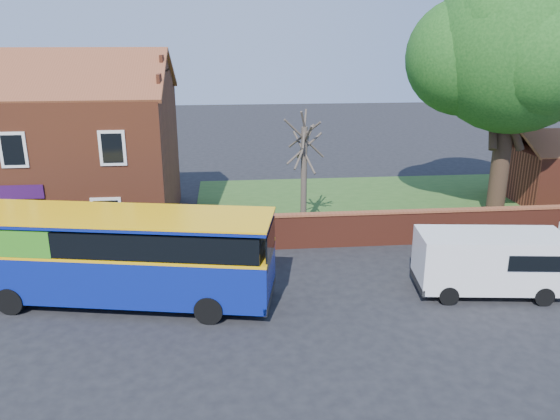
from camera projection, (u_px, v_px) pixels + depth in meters
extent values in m
plane|color=black|center=(176.00, 334.00, 17.45)|extent=(120.00, 120.00, 0.00)
cube|color=gray|center=(14.00, 268.00, 22.23)|extent=(18.00, 3.50, 0.12)
cube|color=#426B28|center=(427.00, 203.00, 30.96)|extent=(26.00, 12.00, 0.04)
cube|color=brown|center=(47.00, 161.00, 26.69)|extent=(12.00, 8.00, 6.50)
cube|color=brown|center=(20.00, 74.00, 23.49)|extent=(12.30, 4.08, 2.16)
cube|color=brown|center=(49.00, 69.00, 27.28)|extent=(12.30, 4.08, 2.16)
cube|color=black|center=(13.00, 150.00, 22.46)|extent=(1.10, 0.06, 1.50)
cube|color=#4C0F19|center=(25.00, 230.00, 23.52)|extent=(0.95, 0.04, 2.10)
cube|color=silver|center=(25.00, 229.00, 23.52)|extent=(1.20, 0.06, 2.30)
cube|color=#300E40|center=(19.00, 192.00, 22.98)|extent=(2.00, 0.06, 0.60)
cube|color=maroon|center=(474.00, 226.00, 25.05)|extent=(22.00, 0.30, 1.50)
cube|color=brown|center=(476.00, 209.00, 24.81)|extent=(22.00, 0.38, 0.10)
cube|color=navy|center=(120.00, 269.00, 19.25)|extent=(11.07, 4.69, 1.71)
cube|color=#FFB50D|center=(118.00, 247.00, 18.99)|extent=(11.09, 4.71, 0.10)
cube|color=black|center=(116.00, 233.00, 18.83)|extent=(10.65, 4.62, 0.85)
cube|color=#3C9721|center=(19.00, 230.00, 19.14)|extent=(4.11, 3.37, 0.91)
cube|color=navy|center=(115.00, 217.00, 18.65)|extent=(11.07, 4.69, 0.14)
cube|color=#FFB50D|center=(115.00, 215.00, 18.63)|extent=(11.12, 4.73, 0.06)
cylinder|color=black|center=(10.00, 301.00, 18.59)|extent=(1.00, 0.46, 0.97)
cylinder|color=black|center=(47.00, 270.00, 20.98)|extent=(1.00, 0.46, 0.97)
cylinder|color=black|center=(209.00, 310.00, 17.97)|extent=(1.00, 0.46, 0.97)
cylinder|color=black|center=(224.00, 277.00, 20.37)|extent=(1.00, 0.46, 0.97)
cube|color=white|center=(490.00, 260.00, 19.87)|extent=(5.43, 2.69, 1.98)
cube|color=black|center=(556.00, 252.00, 19.73)|extent=(0.29, 1.77, 0.78)
cube|color=black|center=(557.00, 283.00, 20.10)|extent=(0.35, 2.09, 0.25)
cylinder|color=black|center=(449.00, 296.00, 19.27)|extent=(0.71, 0.30, 0.69)
cylinder|color=black|center=(435.00, 272.00, 21.14)|extent=(0.71, 0.30, 0.69)
cylinder|color=black|center=(544.00, 296.00, 19.20)|extent=(0.71, 0.30, 0.69)
cylinder|color=black|center=(522.00, 273.00, 21.07)|extent=(0.71, 0.30, 0.69)
cylinder|color=black|center=(500.00, 168.00, 27.85)|extent=(0.91, 0.91, 5.24)
sphere|color=#307023|center=(515.00, 47.00, 26.03)|extent=(8.21, 8.21, 8.21)
sphere|color=#307023|center=(555.00, 62.00, 26.90)|extent=(5.93, 5.93, 5.93)
sphere|color=#307023|center=(464.00, 57.00, 26.62)|extent=(5.70, 5.70, 5.70)
cylinder|color=#4C4238|center=(304.00, 181.00, 25.78)|extent=(0.29, 0.29, 5.10)
cylinder|color=#4C4238|center=(304.00, 143.00, 25.22)|extent=(0.30, 2.49, 2.00)
cylinder|color=#4C4238|center=(304.00, 146.00, 25.28)|extent=(1.30, 1.84, 1.83)
cylinder|color=#4C4238|center=(304.00, 139.00, 25.17)|extent=(2.09, 0.96, 2.03)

